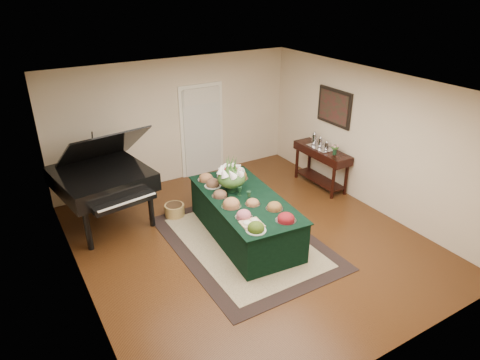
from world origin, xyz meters
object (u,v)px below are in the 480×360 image
mahogany_sideboard (322,157)px  grand_piano (102,178)px  buffet_table (245,217)px  floral_centerpiece (231,175)px

mahogany_sideboard → grand_piano: bearing=169.4°
buffet_table → grand_piano: bearing=139.3°
buffet_table → floral_centerpiece: bearing=98.5°
floral_centerpiece → mahogany_sideboard: (2.53, 0.50, -0.38)m
buffet_table → mahogany_sideboard: bearing=19.2°
floral_centerpiece → buffet_table: bearing=-81.5°
buffet_table → grand_piano: grand_piano is taller
floral_centerpiece → mahogany_sideboard: floral_centerpiece is taller
mahogany_sideboard → floral_centerpiece: bearing=-168.8°
buffet_table → floral_centerpiece: size_ratio=4.97×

